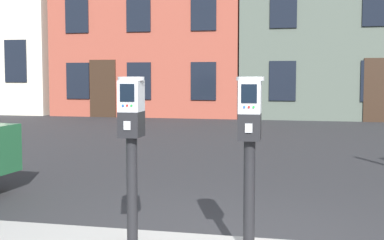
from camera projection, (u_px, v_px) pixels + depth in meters
The scene contains 2 objects.
parking_meter_near_kerb at pixel (131, 129), 4.51m from camera, with size 0.23×0.26×1.38m.
parking_meter_twin_adjacent at pixel (250, 132), 4.29m from camera, with size 0.23×0.26×1.38m.
Camera 1 is at (0.67, -4.46, 1.54)m, focal length 51.62 mm.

